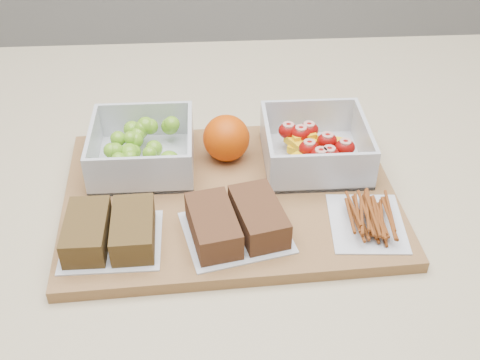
{
  "coord_description": "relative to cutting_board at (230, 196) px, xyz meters",
  "views": [
    {
      "loc": [
        -0.04,
        -0.63,
        1.4
      ],
      "look_at": [
        -0.0,
        -0.02,
        0.93
      ],
      "focal_mm": 45.0,
      "sensor_mm": 36.0,
      "label": 1
    }
  ],
  "objects": [
    {
      "name": "cutting_board",
      "position": [
        0.0,
        0.0,
        0.0
      ],
      "size": [
        0.43,
        0.32,
        0.02
      ],
      "primitive_type": "cube",
      "rotation": [
        0.0,
        0.0,
        0.05
      ],
      "color": "olive",
      "rests_on": "counter"
    },
    {
      "name": "grape_container",
      "position": [
        -0.11,
        0.07,
        0.03
      ],
      "size": [
        0.13,
        0.13,
        0.06
      ],
      "color": "silver",
      "rests_on": "cutting_board"
    },
    {
      "name": "fruit_container",
      "position": [
        0.12,
        0.06,
        0.03
      ],
      "size": [
        0.14,
        0.14,
        0.06
      ],
      "color": "silver",
      "rests_on": "cutting_board"
    },
    {
      "name": "orange",
      "position": [
        -0.0,
        0.08,
        0.04
      ],
      "size": [
        0.06,
        0.06,
        0.06
      ],
      "primitive_type": "sphere",
      "color": "#D14804",
      "rests_on": "cutting_board"
    },
    {
      "name": "sandwich_bag_left",
      "position": [
        -0.14,
        -0.08,
        0.03
      ],
      "size": [
        0.11,
        0.1,
        0.04
      ],
      "color": "silver",
      "rests_on": "cutting_board"
    },
    {
      "name": "sandwich_bag_center",
      "position": [
        0.0,
        -0.08,
        0.03
      ],
      "size": [
        0.14,
        0.13,
        0.04
      ],
      "color": "silver",
      "rests_on": "cutting_board"
    },
    {
      "name": "pretzel_bag",
      "position": [
        0.16,
        -0.07,
        0.02
      ],
      "size": [
        0.09,
        0.11,
        0.02
      ],
      "color": "silver",
      "rests_on": "cutting_board"
    }
  ]
}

